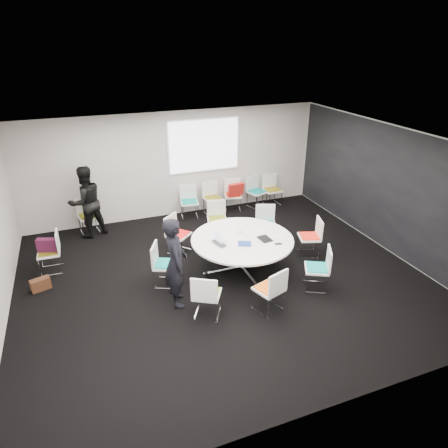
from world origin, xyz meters
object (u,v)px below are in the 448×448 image
object	(u,v)px
chair_ring_c	(217,226)
chair_ring_h	(317,276)
chair_back_b	(213,204)
chair_person_back	(89,222)
brown_bag	(40,284)
conference_table	(242,247)
laptop	(221,243)
cup	(240,231)
chair_back_c	(233,201)
chair_spare_left	(51,259)
chair_back_e	(272,196)
chair_ring_d	(178,241)
person_main	(176,262)
person_back	(86,202)
chair_back_a	(190,208)
chair_back_d	(256,197)
maroon_bag	(47,245)
chair_ring_b	(265,231)
chair_ring_a	(309,244)
chair_ring_f	(207,303)
chair_ring_g	(269,297)
chair_ring_e	(166,272)

from	to	relation	value
chair_ring_c	chair_ring_h	world-z (taller)	same
chair_ring_h	chair_back_b	bearing A→B (deg)	36.86
chair_person_back	brown_bag	distance (m)	2.53
conference_table	chair_back_b	bearing A→B (deg)	82.40
chair_ring_c	laptop	world-z (taller)	chair_ring_c
cup	chair_back_c	bearing A→B (deg)	70.80
chair_spare_left	chair_back_e	bearing A→B (deg)	-73.63
chair_ring_d	person_main	size ratio (longest dim) A/B	0.51
chair_ring_d	person_back	distance (m)	2.51
chair_back_a	chair_back_d	bearing A→B (deg)	-169.62
chair_back_c	person_main	world-z (taller)	person_main
chair_ring_c	chair_back_e	bearing A→B (deg)	-133.06
conference_table	person_back	world-z (taller)	person_back
chair_person_back	chair_back_b	bearing A→B (deg)	170.50
chair_back_d	chair_person_back	world-z (taller)	same
chair_back_c	person_back	distance (m)	3.95
chair_back_e	maroon_bag	world-z (taller)	chair_back_e
chair_ring_b	chair_back_c	distance (m)	2.04
chair_back_a	chair_back_e	size ratio (longest dim) A/B	1.00
chair_ring_a	chair_ring_f	world-z (taller)	same
chair_ring_b	chair_back_c	size ratio (longest dim) A/B	1.00
chair_ring_c	chair_ring_g	bearing A→B (deg)	102.86
chair_ring_g	chair_back_a	world-z (taller)	same
chair_back_b	cup	bearing A→B (deg)	78.34
conference_table	maroon_bag	bearing A→B (deg)	160.27
chair_ring_f	chair_back_c	xyz separation A→B (m)	(2.20, 4.24, 0.00)
chair_ring_f	chair_back_b	xyz separation A→B (m)	(1.59, 4.21, 0.00)
conference_table	laptop	distance (m)	0.53
chair_back_d	brown_bag	world-z (taller)	chair_back_d
chair_back_e	brown_bag	bearing A→B (deg)	17.68
chair_ring_a	chair_back_e	world-z (taller)	same
chair_ring_f	cup	distance (m)	1.98
chair_back_d	conference_table	bearing A→B (deg)	42.16
person_main	cup	distance (m)	1.85
chair_ring_a	cup	xyz separation A→B (m)	(-1.61, 0.21, 0.50)
chair_ring_e	chair_back_e	size ratio (longest dim) A/B	1.00
laptop	brown_bag	xyz separation A→B (m)	(-3.49, 0.74, -0.62)
conference_table	brown_bag	bearing A→B (deg)	170.04
chair_ring_g	chair_person_back	size ratio (longest dim) A/B	1.00
person_back	chair_ring_d	bearing A→B (deg)	117.94
chair_spare_left	maroon_bag	xyz separation A→B (m)	(-0.02, 0.00, 0.34)
chair_ring_h	maroon_bag	bearing A→B (deg)	90.08
chair_ring_d	laptop	size ratio (longest dim) A/B	2.44
chair_ring_f	maroon_bag	distance (m)	3.66
chair_ring_e	chair_back_d	bearing A→B (deg)	156.02
chair_ring_a	chair_ring_f	xyz separation A→B (m)	(-2.85, -1.25, 0.00)
chair_back_e	chair_person_back	world-z (taller)	same
chair_ring_g	chair_back_b	xyz separation A→B (m)	(0.50, 4.45, 0.00)
conference_table	chair_ring_d	distance (m)	1.62
chair_person_back	chair_ring_b	bearing A→B (deg)	143.14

